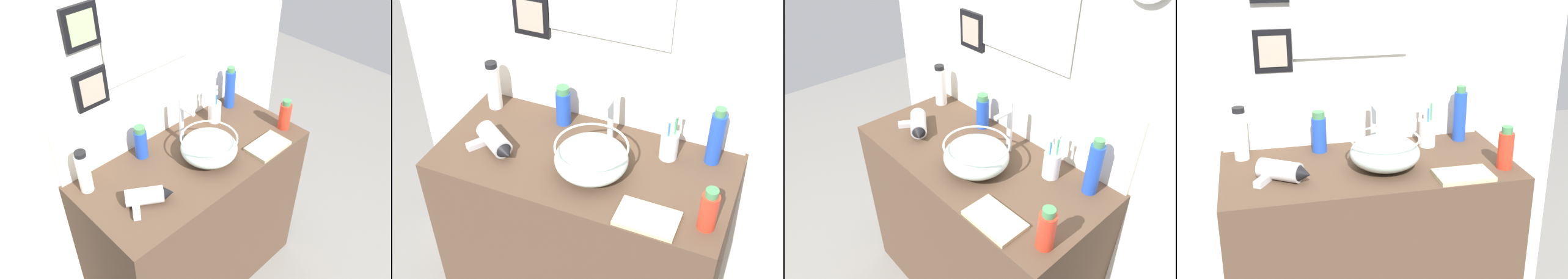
% 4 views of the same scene
% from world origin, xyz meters
% --- Properties ---
extents(ground_plane, '(6.00, 6.00, 0.00)m').
position_xyz_m(ground_plane, '(0.00, 0.00, 0.00)').
color(ground_plane, gray).
extents(vanity_counter, '(1.11, 0.53, 0.90)m').
position_xyz_m(vanity_counter, '(0.00, 0.00, 0.45)').
color(vanity_counter, '#4C3828').
rests_on(vanity_counter, ground).
extents(back_panel, '(1.90, 0.10, 2.33)m').
position_xyz_m(back_panel, '(-0.00, 0.30, 1.17)').
color(back_panel, silver).
rests_on(back_panel, ground).
extents(glass_bowl_sink, '(0.26, 0.26, 0.12)m').
position_xyz_m(glass_bowl_sink, '(0.05, -0.05, 0.97)').
color(glass_bowl_sink, silver).
rests_on(glass_bowl_sink, vanity_counter).
extents(faucet, '(0.02, 0.10, 0.24)m').
position_xyz_m(faucet, '(0.05, 0.12, 1.04)').
color(faucet, silver).
rests_on(faucet, vanity_counter).
extents(hair_drier, '(0.22, 0.17, 0.07)m').
position_xyz_m(hair_drier, '(-0.33, -0.07, 0.94)').
color(hair_drier, silver).
rests_on(hair_drier, vanity_counter).
extents(toothbrush_cup, '(0.07, 0.07, 0.21)m').
position_xyz_m(toothbrush_cup, '(0.28, 0.13, 0.96)').
color(toothbrush_cup, white).
rests_on(toothbrush_cup, vanity_counter).
extents(shampoo_bottle, '(0.06, 0.06, 0.21)m').
position_xyz_m(shampoo_bottle, '(-0.47, 0.17, 1.01)').
color(shampoo_bottle, white).
rests_on(shampoo_bottle, vanity_counter).
extents(lotion_bottle, '(0.06, 0.06, 0.17)m').
position_xyz_m(lotion_bottle, '(-0.16, 0.18, 0.98)').
color(lotion_bottle, blue).
rests_on(lotion_bottle, vanity_counter).
extents(soap_dispenser, '(0.05, 0.05, 0.24)m').
position_xyz_m(soap_dispenser, '(0.44, 0.17, 1.02)').
color(soap_dispenser, blue).
rests_on(soap_dispenser, vanity_counter).
extents(spray_bottle, '(0.06, 0.06, 0.16)m').
position_xyz_m(spray_bottle, '(0.49, -0.15, 0.98)').
color(spray_bottle, red).
rests_on(spray_bottle, vanity_counter).
extents(hand_towel, '(0.21, 0.13, 0.02)m').
position_xyz_m(hand_towel, '(0.31, -0.20, 0.91)').
color(hand_towel, tan).
rests_on(hand_towel, vanity_counter).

